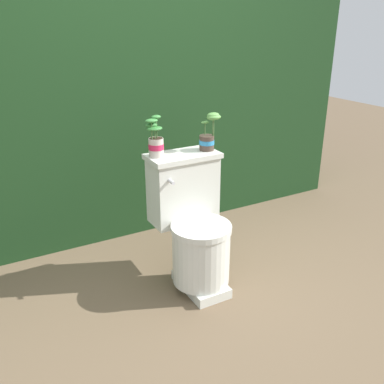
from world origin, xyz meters
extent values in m
plane|color=brown|center=(0.00, 0.00, 0.00)|extent=(12.00, 12.00, 0.00)
cube|color=#193819|center=(0.00, 1.26, 0.89)|extent=(3.78, 0.84, 1.77)
cube|color=silver|center=(0.03, -0.05, 0.03)|extent=(0.22, 0.37, 0.06)
cylinder|color=silver|center=(0.03, -0.05, 0.23)|extent=(0.35, 0.35, 0.34)
cylinder|color=silver|center=(0.03, -0.05, 0.42)|extent=(0.36, 0.36, 0.04)
cube|color=silver|center=(0.03, 0.18, 0.58)|extent=(0.41, 0.21, 0.41)
cube|color=silver|center=(0.03, 0.18, 0.80)|extent=(0.44, 0.23, 0.03)
cylinder|color=silver|center=(-0.11, 0.05, 0.71)|extent=(0.02, 0.05, 0.02)
cylinder|color=beige|center=(-0.13, 0.20, 0.87)|extent=(0.09, 0.09, 0.11)
cylinder|color=#D1234C|center=(-0.13, 0.20, 0.88)|extent=(0.09, 0.09, 0.03)
cylinder|color=#332319|center=(-0.13, 0.20, 0.92)|extent=(0.08, 0.08, 0.01)
cylinder|color=#4C753D|center=(-0.16, 0.20, 0.98)|extent=(0.01, 0.01, 0.10)
ellipsoid|color=#387F38|center=(-0.16, 0.20, 1.03)|extent=(0.07, 0.05, 0.02)
cylinder|color=#4C753D|center=(-0.14, 0.20, 0.95)|extent=(0.01, 0.01, 0.05)
ellipsoid|color=#387F38|center=(-0.14, 0.20, 0.99)|extent=(0.09, 0.07, 0.02)
cylinder|color=#4C753D|center=(-0.12, 0.21, 0.99)|extent=(0.01, 0.01, 0.11)
ellipsoid|color=#387F38|center=(-0.12, 0.21, 1.05)|extent=(0.06, 0.04, 0.02)
cylinder|color=#4C753D|center=(-0.15, 0.22, 0.96)|extent=(0.01, 0.01, 0.07)
ellipsoid|color=#387F38|center=(-0.15, 0.22, 1.00)|extent=(0.07, 0.05, 0.03)
cylinder|color=#47382D|center=(0.20, 0.18, 0.86)|extent=(0.09, 0.09, 0.09)
cylinder|color=#2D84BC|center=(0.20, 0.18, 0.87)|extent=(0.09, 0.09, 0.03)
cylinder|color=#332319|center=(0.20, 0.18, 0.90)|extent=(0.08, 0.08, 0.01)
cylinder|color=#4C753D|center=(0.23, 0.16, 0.97)|extent=(0.01, 0.01, 0.12)
ellipsoid|color=#569342|center=(0.23, 0.16, 1.03)|extent=(0.08, 0.06, 0.03)
cylinder|color=#4C753D|center=(0.20, 0.20, 0.94)|extent=(0.01, 0.01, 0.07)
ellipsoid|color=#569342|center=(0.20, 0.20, 0.98)|extent=(0.05, 0.04, 0.01)
cylinder|color=#4C753D|center=(0.23, 0.15, 0.96)|extent=(0.01, 0.01, 0.10)
ellipsoid|color=#569342|center=(0.23, 0.15, 1.02)|extent=(0.09, 0.07, 0.03)
camera|label=1|loc=(-1.11, -1.99, 1.57)|focal=40.00mm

